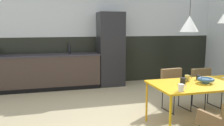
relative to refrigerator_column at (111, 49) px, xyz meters
The scene contains 14 objects.
back_wall_splashback_dark 0.58m from the refrigerator_column, 130.17° to the left, with size 7.43×0.12×1.35m, color black.
back_wall_panel_upper 1.12m from the refrigerator_column, 130.17° to the left, with size 7.43×0.12×1.35m, color silver.
kitchen_counter 2.19m from the refrigerator_column, behind, with size 3.53×0.63×0.91m.
refrigerator_column is the anchor object (origin of this frame).
dining_table 3.20m from the refrigerator_column, 75.61° to the right, with size 1.78×0.90×0.73m.
armchair_far_side 2.71m from the refrigerator_column, 58.03° to the right, with size 0.52×0.50×0.77m.
armchair_by_stool 2.41m from the refrigerator_column, 72.23° to the right, with size 0.54×0.52×0.80m.
fruit_bowl 3.21m from the refrigerator_column, 75.90° to the right, with size 0.27×0.27×0.09m.
mug_tall_blue 3.44m from the refrigerator_column, 87.76° to the right, with size 0.13×0.08×0.10m.
mug_wide_latte 2.98m from the refrigerator_column, 79.12° to the right, with size 0.13×0.08×0.11m.
mug_glass_clear 3.07m from the refrigerator_column, 82.34° to the right, with size 0.13×0.09×0.09m.
mug_white_ceramic 2.98m from the refrigerator_column, 73.97° to the right, with size 0.11×0.07×0.08m.
bottle_oil_tall 1.13m from the refrigerator_column, behind, with size 0.06×0.06×0.29m.
pendant_lamp_over_table_near 3.19m from the refrigerator_column, 81.98° to the right, with size 0.29×0.29×1.09m.
Camera 1 is at (-1.35, -3.29, 1.64)m, focal length 37.79 mm.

